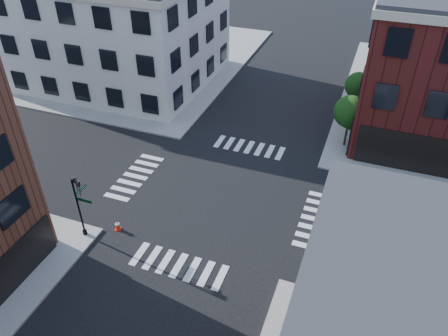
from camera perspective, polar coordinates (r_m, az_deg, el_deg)
name	(u,v)px	position (r m, az deg, el deg)	size (l,w,h in m)	color
ground	(220,196)	(31.81, -0.53, -3.74)	(120.00, 120.00, 0.00)	black
sidewalk_nw	(121,56)	(56.77, -13.26, 14.07)	(30.00, 30.00, 0.15)	gray
building_nw	(106,26)	(50.04, -15.19, 17.50)	(22.00, 16.00, 11.00)	silver
tree_near	(351,114)	(37.05, 16.22, 6.84)	(2.69, 2.69, 4.49)	black
tree_far	(359,87)	(42.58, 17.17, 10.10)	(2.43, 2.43, 4.07)	black
signal_pole	(79,201)	(28.42, -18.36, -4.12)	(1.29, 1.24, 4.60)	black
box_truck	(400,238)	(28.31, 22.01, -8.48)	(7.25, 2.65, 3.23)	white
traffic_cone	(118,225)	(29.85, -13.74, -7.31)	(0.49, 0.49, 0.72)	#F5270A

